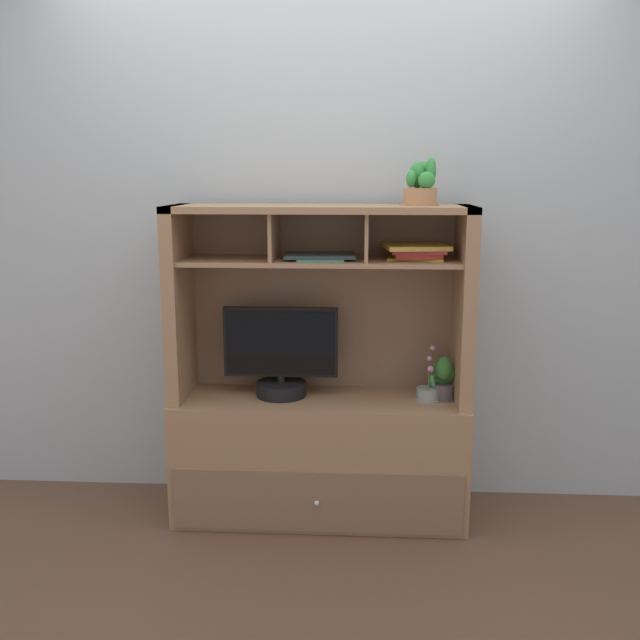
{
  "coord_description": "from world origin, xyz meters",
  "views": [
    {
      "loc": [
        0.18,
        -3.08,
        1.58
      ],
      "look_at": [
        0.0,
        0.0,
        0.94
      ],
      "focal_mm": 39.13,
      "sensor_mm": 36.0,
      "label": 1
    }
  ],
  "objects_px": {
    "tv_monitor": "(281,360)",
    "magazine_stack_left": "(416,251)",
    "potted_orchid": "(428,392)",
    "media_console": "(320,422)",
    "potted_fern": "(443,379)",
    "potted_succulent": "(421,187)",
    "magazine_stack_centre": "(320,257)"
  },
  "relations": [
    {
      "from": "potted_orchid",
      "to": "magazine_stack_left",
      "type": "distance_m",
      "value": 0.65
    },
    {
      "from": "media_console",
      "to": "tv_monitor",
      "type": "relative_size",
      "value": 2.76
    },
    {
      "from": "potted_fern",
      "to": "magazine_stack_left",
      "type": "bearing_deg",
      "value": 177.92
    },
    {
      "from": "tv_monitor",
      "to": "potted_succulent",
      "type": "xyz_separation_m",
      "value": [
        0.62,
        0.02,
        0.79
      ]
    },
    {
      "from": "media_console",
      "to": "potted_fern",
      "type": "bearing_deg",
      "value": -0.5
    },
    {
      "from": "tv_monitor",
      "to": "media_console",
      "type": "bearing_deg",
      "value": -0.61
    },
    {
      "from": "tv_monitor",
      "to": "potted_succulent",
      "type": "relative_size",
      "value": 2.55
    },
    {
      "from": "media_console",
      "to": "magazine_stack_left",
      "type": "xyz_separation_m",
      "value": [
        0.42,
        0.0,
        0.8
      ]
    },
    {
      "from": "potted_succulent",
      "to": "media_console",
      "type": "bearing_deg",
      "value": -177.65
    },
    {
      "from": "potted_succulent",
      "to": "magazine_stack_centre",
      "type": "bearing_deg",
      "value": -174.77
    },
    {
      "from": "magazine_stack_centre",
      "to": "potted_succulent",
      "type": "xyz_separation_m",
      "value": [
        0.44,
        0.04,
        0.3
      ]
    },
    {
      "from": "potted_succulent",
      "to": "potted_fern",
      "type": "bearing_deg",
      "value": -10.5
    },
    {
      "from": "potted_fern",
      "to": "potted_succulent",
      "type": "bearing_deg",
      "value": 169.5
    },
    {
      "from": "magazine_stack_left",
      "to": "potted_fern",
      "type": "bearing_deg",
      "value": -2.08
    },
    {
      "from": "tv_monitor",
      "to": "potted_fern",
      "type": "distance_m",
      "value": 0.75
    },
    {
      "from": "potted_fern",
      "to": "tv_monitor",
      "type": "bearing_deg",
      "value": 179.47
    },
    {
      "from": "media_console",
      "to": "magazine_stack_left",
      "type": "bearing_deg",
      "value": 0.02
    },
    {
      "from": "magazine_stack_centre",
      "to": "potted_succulent",
      "type": "bearing_deg",
      "value": 5.23
    },
    {
      "from": "tv_monitor",
      "to": "potted_orchid",
      "type": "relative_size",
      "value": 2.03
    },
    {
      "from": "potted_fern",
      "to": "potted_orchid",
      "type": "bearing_deg",
      "value": -164.49
    },
    {
      "from": "potted_orchid",
      "to": "magazine_stack_centre",
      "type": "relative_size",
      "value": 0.81
    },
    {
      "from": "tv_monitor",
      "to": "potted_orchid",
      "type": "xyz_separation_m",
      "value": [
        0.68,
        -0.03,
        -0.14
      ]
    },
    {
      "from": "media_console",
      "to": "tv_monitor",
      "type": "distance_m",
      "value": 0.35
    },
    {
      "from": "potted_orchid",
      "to": "potted_succulent",
      "type": "relative_size",
      "value": 1.26
    },
    {
      "from": "tv_monitor",
      "to": "magazine_stack_left",
      "type": "relative_size",
      "value": 1.74
    },
    {
      "from": "potted_fern",
      "to": "magazine_stack_centre",
      "type": "xyz_separation_m",
      "value": [
        -0.56,
        -0.02,
        0.56
      ]
    },
    {
      "from": "tv_monitor",
      "to": "magazine_stack_centre",
      "type": "distance_m",
      "value": 0.52
    },
    {
      "from": "potted_succulent",
      "to": "potted_orchid",
      "type": "bearing_deg",
      "value": -36.31
    },
    {
      "from": "potted_succulent",
      "to": "tv_monitor",
      "type": "bearing_deg",
      "value": -178.51
    },
    {
      "from": "potted_orchid",
      "to": "potted_succulent",
      "type": "height_order",
      "value": "potted_succulent"
    },
    {
      "from": "tv_monitor",
      "to": "magazine_stack_left",
      "type": "height_order",
      "value": "magazine_stack_left"
    },
    {
      "from": "magazine_stack_left",
      "to": "potted_succulent",
      "type": "xyz_separation_m",
      "value": [
        0.02,
        0.02,
        0.28
      ]
    }
  ]
}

